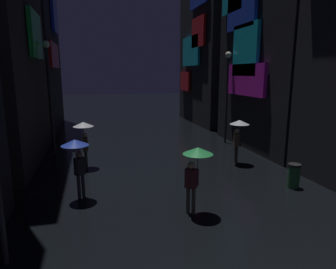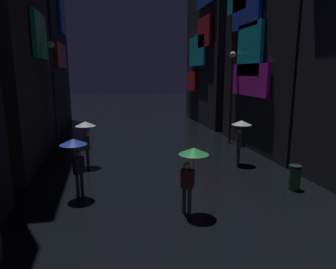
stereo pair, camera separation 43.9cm
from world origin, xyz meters
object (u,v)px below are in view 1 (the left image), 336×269
(pedestrian_foreground_left_clear, at_px, (84,132))
(trash_bin, at_px, (294,176))
(pedestrian_far_right_green, at_px, (196,162))
(pedestrian_near_crossing_blue, at_px, (77,152))
(streetlamp_right_far, at_px, (227,87))
(streetlamp_left_far, at_px, (49,86))
(pedestrian_midstreet_left_clear, at_px, (239,129))

(pedestrian_foreground_left_clear, height_order, trash_bin, pedestrian_foreground_left_clear)
(pedestrian_far_right_green, bearing_deg, pedestrian_near_crossing_blue, 149.86)
(pedestrian_near_crossing_blue, bearing_deg, streetlamp_right_far, 38.15)
(streetlamp_left_far, bearing_deg, pedestrian_midstreet_left_clear, -24.67)
(pedestrian_foreground_left_clear, height_order, streetlamp_left_far, streetlamp_left_far)
(pedestrian_far_right_green, distance_m, pedestrian_near_crossing_blue, 4.02)
(trash_bin, bearing_deg, streetlamp_left_far, 141.80)
(pedestrian_far_right_green, height_order, trash_bin, pedestrian_far_right_green)
(streetlamp_right_far, relative_size, trash_bin, 5.91)
(streetlamp_right_far, height_order, trash_bin, streetlamp_right_far)
(pedestrian_near_crossing_blue, height_order, streetlamp_left_far, streetlamp_left_far)
(pedestrian_midstreet_left_clear, relative_size, streetlamp_left_far, 0.36)
(pedestrian_near_crossing_blue, relative_size, trash_bin, 2.28)
(trash_bin, bearing_deg, pedestrian_near_crossing_blue, 173.61)
(pedestrian_far_right_green, distance_m, pedestrian_foreground_left_clear, 6.46)
(pedestrian_foreground_left_clear, xyz_separation_m, pedestrian_near_crossing_blue, (-0.16, -3.52, 0.00))
(pedestrian_near_crossing_blue, distance_m, trash_bin, 7.94)
(pedestrian_near_crossing_blue, height_order, trash_bin, pedestrian_near_crossing_blue)
(pedestrian_near_crossing_blue, relative_size, pedestrian_midstreet_left_clear, 1.00)
(pedestrian_far_right_green, xyz_separation_m, pedestrian_midstreet_left_clear, (3.70, 4.48, 0.00))
(pedestrian_far_right_green, height_order, streetlamp_left_far, streetlamp_left_far)
(streetlamp_left_far, height_order, trash_bin, streetlamp_left_far)
(pedestrian_far_right_green, bearing_deg, streetlamp_right_far, 60.00)
(pedestrian_midstreet_left_clear, distance_m, streetlamp_right_far, 4.76)
(pedestrian_far_right_green, distance_m, pedestrian_midstreet_left_clear, 5.81)
(pedestrian_midstreet_left_clear, xyz_separation_m, streetlamp_right_far, (1.32, 4.22, 1.77))
(streetlamp_right_far, distance_m, trash_bin, 8.15)
(pedestrian_far_right_green, distance_m, trash_bin, 4.63)
(pedestrian_near_crossing_blue, bearing_deg, pedestrian_midstreet_left_clear, 18.91)
(streetlamp_left_far, bearing_deg, streetlamp_right_far, 1.34)
(pedestrian_near_crossing_blue, bearing_deg, pedestrian_far_right_green, -30.14)
(pedestrian_far_right_green, bearing_deg, trash_bin, 14.85)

